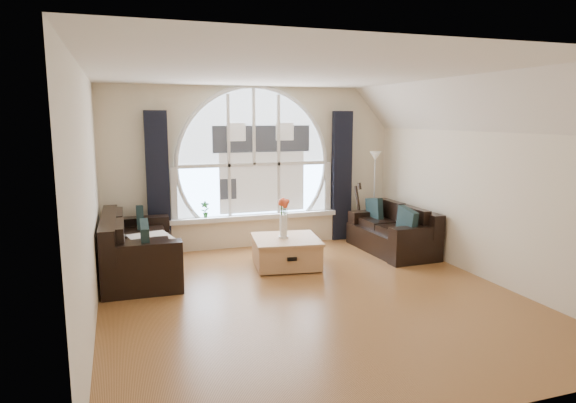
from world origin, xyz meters
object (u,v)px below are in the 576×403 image
at_px(coffee_chest, 286,251).
at_px(guitar, 356,211).
at_px(potted_plant, 205,209).
at_px(sofa_left, 139,248).
at_px(vase_flowers, 283,212).
at_px(floor_lamp, 374,196).
at_px(sofa_right, 392,228).

height_order(coffee_chest, guitar, guitar).
bearing_deg(potted_plant, guitar, -4.67).
relative_size(sofa_left, vase_flowers, 2.78).
relative_size(sofa_left, guitar, 1.83).
height_order(sofa_left, potted_plant, sofa_left).
xyz_separation_m(coffee_chest, floor_lamp, (1.99, 1.00, 0.57)).
distance_m(sofa_right, potted_plant, 3.10).
distance_m(floor_lamp, potted_plant, 2.98).
relative_size(sofa_right, coffee_chest, 1.72).
relative_size(sofa_left, coffee_chest, 2.04).
relative_size(sofa_left, sofa_right, 1.18).
relative_size(coffee_chest, floor_lamp, 0.60).
bearing_deg(coffee_chest, vase_flowers, 156.05).
relative_size(floor_lamp, guitar, 1.51).
bearing_deg(sofa_left, floor_lamp, 11.85).
xyz_separation_m(coffee_chest, potted_plant, (-0.98, 1.32, 0.45)).
distance_m(sofa_right, floor_lamp, 0.89).
height_order(vase_flowers, potted_plant, vase_flowers).
bearing_deg(vase_flowers, guitar, 32.01).
height_order(vase_flowers, guitar, vase_flowers).
bearing_deg(sofa_left, potted_plant, 45.68).
height_order(sofa_left, sofa_right, sofa_left).
xyz_separation_m(sofa_left, sofa_right, (3.98, -0.01, 0.00)).
height_order(sofa_left, guitar, guitar).
height_order(vase_flowers, floor_lamp, floor_lamp).
xyz_separation_m(sofa_right, guitar, (-0.21, 0.89, 0.13)).
distance_m(vase_flowers, floor_lamp, 2.25).
relative_size(sofa_right, guitar, 1.55).
bearing_deg(guitar, sofa_left, 169.44).
distance_m(floor_lamp, guitar, 0.41).
bearing_deg(vase_flowers, floor_lamp, 25.90).
bearing_deg(coffee_chest, guitar, 41.26).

